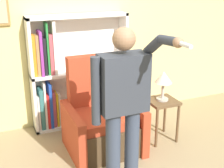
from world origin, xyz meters
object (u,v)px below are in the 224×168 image
bookcase (67,75)px  armchair (101,121)px  side_table (162,108)px  person_standing (123,102)px  table_lamp (163,79)px

bookcase → armchair: bearing=-74.8°
bookcase → side_table: 1.42m
person_standing → table_lamp: size_ratio=4.32×
armchair → person_standing: person_standing is taller
bookcase → side_table: size_ratio=2.81×
armchair → table_lamp: (0.82, -0.12, 0.51)m
armchair → person_standing: 1.06m
bookcase → side_table: (1.03, -0.92, -0.32)m
armchair → table_lamp: 0.97m
person_standing → armchair: bearing=84.1°
armchair → side_table: size_ratio=2.03×
person_standing → table_lamp: bearing=39.0°
side_table → table_lamp: size_ratio=1.46×
bookcase → side_table: bookcase is taller
person_standing → side_table: 1.28m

